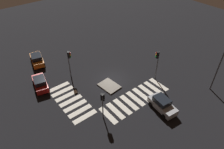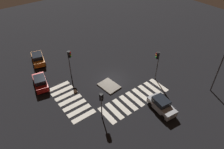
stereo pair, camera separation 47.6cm
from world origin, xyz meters
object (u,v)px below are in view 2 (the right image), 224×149
object	(u,v)px
traffic_light_east	(102,100)
traffic_light_south	(69,57)
car_silver	(162,105)
street_lamp	(222,61)
car_red	(40,82)
traffic_island	(109,86)
traffic_light_north	(157,59)
car_orange	(38,58)

from	to	relation	value
traffic_light_east	traffic_light_south	world-z (taller)	traffic_light_south
car_silver	traffic_light_east	distance (m)	7.62
street_lamp	car_red	bearing A→B (deg)	-129.36
traffic_island	traffic_light_north	xyz separation A→B (m)	(2.75, 6.32, 3.43)
traffic_light_east	street_lamp	xyz separation A→B (m)	(5.37, 14.66, 2.15)
traffic_light_north	traffic_island	bearing A→B (deg)	12.14
traffic_light_east	traffic_island	bearing A→B (deg)	1.73
car_red	traffic_light_north	bearing A→B (deg)	-109.85
car_silver	car_red	world-z (taller)	car_silver
traffic_light_south	street_lamp	distance (m)	20.18
car_silver	traffic_light_south	size ratio (longest dim) A/B	0.95
traffic_island	street_lamp	world-z (taller)	street_lamp
traffic_light_east	street_lamp	distance (m)	15.76
car_red	car_orange	world-z (taller)	car_orange
traffic_light_north	traffic_light_south	distance (m)	12.41
car_red	street_lamp	distance (m)	24.15
car_red	car_orange	bearing A→B (deg)	-6.84
car_silver	car_orange	world-z (taller)	car_orange
traffic_light_south	street_lamp	xyz separation A→B (m)	(14.76, 13.65, 1.76)
traffic_island	traffic_light_east	world-z (taller)	traffic_light_east
car_silver	traffic_light_north	size ratio (longest dim) A/B	0.86
traffic_island	traffic_light_east	bearing A→B (deg)	-45.43
traffic_light_south	car_silver	bearing A→B (deg)	-19.31
traffic_island	street_lamp	size ratio (longest dim) A/B	0.42
traffic_light_east	car_orange	bearing A→B (deg)	53.50
traffic_island	street_lamp	distance (m)	14.97
car_red	traffic_island	bearing A→B (deg)	-115.61
traffic_light_north	traffic_light_east	world-z (taller)	traffic_light_north
car_silver	car_red	bearing A→B (deg)	-135.76
street_lamp	traffic_light_north	bearing A→B (deg)	-145.76
traffic_light_east	traffic_light_south	distance (m)	9.45
car_red	traffic_light_east	world-z (taller)	traffic_light_east
car_orange	traffic_light_east	bearing A→B (deg)	-160.60
car_red	traffic_light_east	size ratio (longest dim) A/B	1.10
street_lamp	car_orange	bearing A→B (deg)	-142.01
car_silver	car_red	xyz separation A→B (m)	(-13.32, -10.15, -0.00)
car_orange	traffic_light_east	world-z (taller)	traffic_light_east
traffic_light_east	traffic_light_south	bearing A→B (deg)	41.02
car_red	traffic_light_east	xyz separation A→B (m)	(9.72, 3.73, 1.98)
traffic_light_east	traffic_light_south	xyz separation A→B (m)	(-9.39, 1.01, 0.39)
traffic_light_north	traffic_light_east	xyz separation A→B (m)	(1.12, -10.25, -0.72)
car_silver	car_orange	size ratio (longest dim) A/B	0.95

